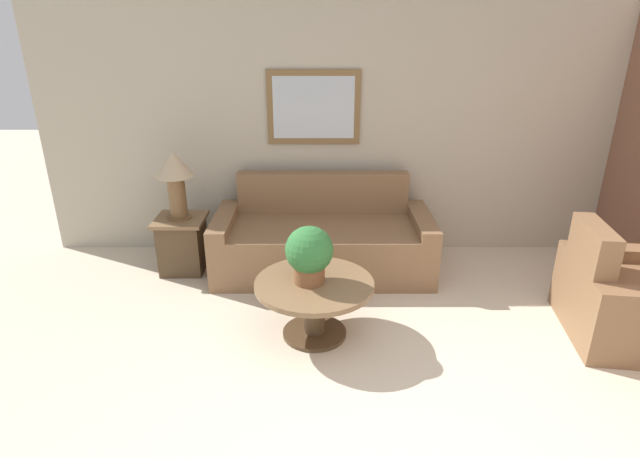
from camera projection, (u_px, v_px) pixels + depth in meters
wall_back at (375, 129)px, 5.08m from camera, size 6.84×0.09×2.60m
couch_main at (324, 241)px, 4.93m from camera, size 2.10×0.95×0.91m
armchair at (634, 302)px, 3.84m from camera, size 1.08×1.08×0.91m
coffee_table at (315, 297)px, 3.83m from camera, size 0.91×0.91×0.47m
side_table at (184, 243)px, 4.93m from camera, size 0.48×0.48×0.55m
table_lamp at (176, 174)px, 4.66m from camera, size 0.36×0.36×0.65m
potted_plant_on_table at (310, 253)px, 3.70m from camera, size 0.36×0.36×0.45m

